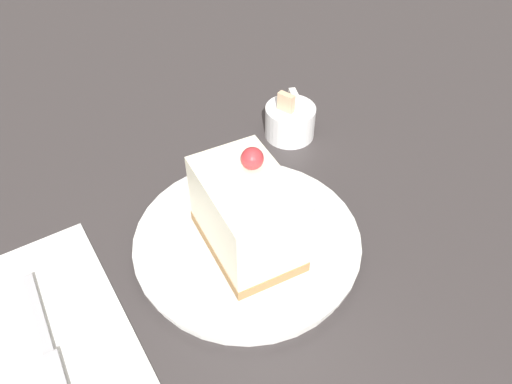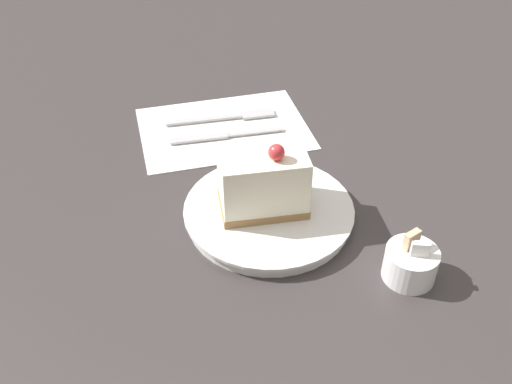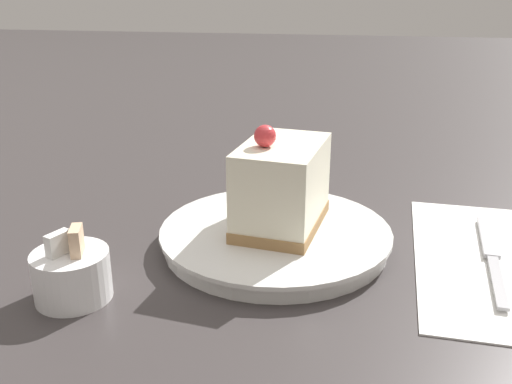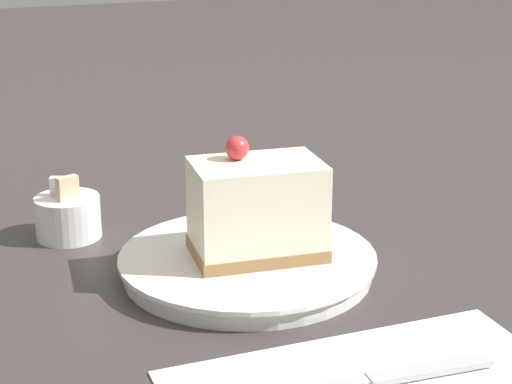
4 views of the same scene
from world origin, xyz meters
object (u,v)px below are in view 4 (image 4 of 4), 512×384
Objects in this scene: cake_slice at (257,209)px; knife at (392,376)px; sugar_bowl at (68,216)px; plate at (247,262)px.

cake_slice is 0.20m from knife.
sugar_bowl is at bearing 27.92° from knife.
plate reaches higher than knife.
cake_slice is 0.66× the size of knife.
sugar_bowl is (0.14, 0.12, 0.01)m from plate.
sugar_bowl is at bearing 39.39° from plate.
cake_slice is 1.88× the size of sugar_bowl.
plate is 1.87× the size of cake_slice.
knife is 0.37m from sugar_bowl.
knife is (-0.20, -0.02, -0.01)m from plate.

